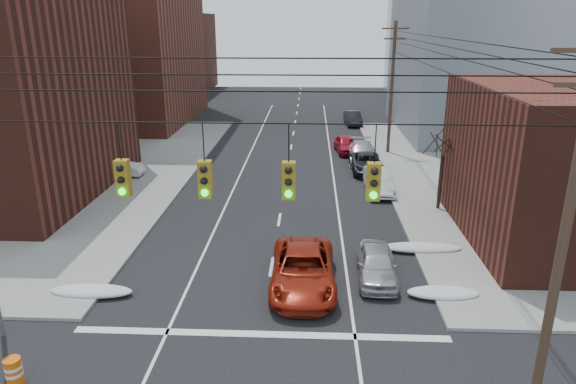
# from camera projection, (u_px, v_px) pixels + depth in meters

# --- Properties ---
(building_brick_far) EXTENTS (22.00, 18.00, 12.00)m
(building_brick_far) POSITION_uv_depth(u_px,v_px,m) (138.00, 53.00, 82.11)
(building_brick_far) COLOR #4A2016
(building_brick_far) RESTS_ON ground
(building_office) EXTENTS (22.00, 20.00, 25.00)m
(building_office) POSITION_uv_depth(u_px,v_px,m) (522.00, 4.00, 49.61)
(building_office) COLOR gray
(building_office) RESTS_ON ground
(building_glass) EXTENTS (20.00, 18.00, 22.00)m
(building_glass) POSITION_uv_depth(u_px,v_px,m) (465.00, 20.00, 74.62)
(building_glass) COLOR gray
(building_glass) RESTS_ON ground
(utility_pole_right) EXTENTS (2.20, 0.28, 11.00)m
(utility_pole_right) POSITION_uv_depth(u_px,v_px,m) (565.00, 232.00, 13.51)
(utility_pole_right) COLOR #473323
(utility_pole_right) RESTS_ON ground
(utility_pole_far) EXTENTS (2.20, 0.28, 11.00)m
(utility_pole_far) POSITION_uv_depth(u_px,v_px,m) (392.00, 86.00, 42.86)
(utility_pole_far) COLOR #473323
(utility_pole_far) RESTS_ON ground
(traffic_signals) EXTENTS (17.00, 0.42, 2.02)m
(traffic_signals) POSITION_uv_depth(u_px,v_px,m) (247.00, 178.00, 13.40)
(traffic_signals) COLOR black
(traffic_signals) RESTS_ON ground
(bare_tree) EXTENTS (2.09, 2.20, 4.93)m
(bare_tree) POSITION_uv_depth(u_px,v_px,m) (441.00, 174.00, 30.66)
(bare_tree) COLOR black
(bare_tree) RESTS_ON ground
(snow_nw) EXTENTS (3.50, 1.08, 0.42)m
(snow_nw) POSITION_uv_depth(u_px,v_px,m) (92.00, 291.00, 21.64)
(snow_nw) COLOR silver
(snow_nw) RESTS_ON ground
(snow_ne) EXTENTS (3.00, 1.08, 0.42)m
(snow_ne) POSITION_uv_depth(u_px,v_px,m) (443.00, 293.00, 21.49)
(snow_ne) COLOR silver
(snow_ne) RESTS_ON ground
(snow_east_far) EXTENTS (4.00, 1.08, 0.42)m
(snow_east_far) POSITION_uv_depth(u_px,v_px,m) (421.00, 248.00, 25.75)
(snow_east_far) COLOR silver
(snow_east_far) RESTS_ON ground
(red_pickup) EXTENTS (2.79, 5.95, 1.65)m
(red_pickup) POSITION_uv_depth(u_px,v_px,m) (303.00, 270.00, 22.16)
(red_pickup) COLOR maroon
(red_pickup) RESTS_ON ground
(parked_car_a) EXTENTS (1.88, 4.28, 1.43)m
(parked_car_a) POSITION_uv_depth(u_px,v_px,m) (377.00, 264.00, 22.90)
(parked_car_a) COLOR #ADADB1
(parked_car_a) RESTS_ON ground
(parked_car_b) EXTENTS (1.70, 4.75, 1.56)m
(parked_car_b) POSITION_uv_depth(u_px,v_px,m) (379.00, 181.00, 34.53)
(parked_car_b) COLOR white
(parked_car_b) RESTS_ON ground
(parked_car_c) EXTENTS (2.42, 5.06, 1.39)m
(parked_car_c) POSITION_uv_depth(u_px,v_px,m) (367.00, 163.00, 39.12)
(parked_car_c) COLOR black
(parked_car_c) RESTS_ON ground
(parked_car_d) EXTENTS (2.33, 5.47, 1.57)m
(parked_car_d) POSITION_uv_depth(u_px,v_px,m) (362.00, 152.00, 41.84)
(parked_car_d) COLOR #9FA0A3
(parked_car_d) RESTS_ON ground
(parked_car_e) EXTENTS (2.23, 4.50, 1.48)m
(parked_car_e) POSITION_uv_depth(u_px,v_px,m) (346.00, 144.00, 44.77)
(parked_car_e) COLOR maroon
(parked_car_e) RESTS_ON ground
(parked_car_f) EXTENTS (1.90, 4.66, 1.50)m
(parked_car_f) POSITION_uv_depth(u_px,v_px,m) (353.00, 118.00, 56.54)
(parked_car_f) COLOR black
(parked_car_f) RESTS_ON ground
(lot_car_a) EXTENTS (4.04, 1.57, 1.31)m
(lot_car_a) POSITION_uv_depth(u_px,v_px,m) (116.00, 167.00, 37.58)
(lot_car_a) COLOR beige
(lot_car_a) RESTS_ON sidewalk_nw
(lot_car_b) EXTENTS (6.10, 4.17, 1.55)m
(lot_car_b) POSITION_uv_depth(u_px,v_px,m) (69.00, 176.00, 35.12)
(lot_car_b) COLOR silver
(lot_car_b) RESTS_ON sidewalk_nw
(lot_car_c) EXTENTS (4.62, 3.04, 1.24)m
(lot_car_c) POSITION_uv_depth(u_px,v_px,m) (36.00, 175.00, 35.84)
(lot_car_c) COLOR black
(lot_car_c) RESTS_ON sidewalk_nw
(lot_car_d) EXTENTS (4.07, 1.92, 1.35)m
(lot_car_d) POSITION_uv_depth(u_px,v_px,m) (54.00, 168.00, 37.25)
(lot_car_d) COLOR #9FA0A4
(lot_car_d) RESTS_ON sidewalk_nw
(construction_barrel) EXTENTS (0.63, 0.63, 0.95)m
(construction_barrel) POSITION_uv_depth(u_px,v_px,m) (14.00, 371.00, 16.27)
(construction_barrel) COLOR #EB5E0C
(construction_barrel) RESTS_ON ground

